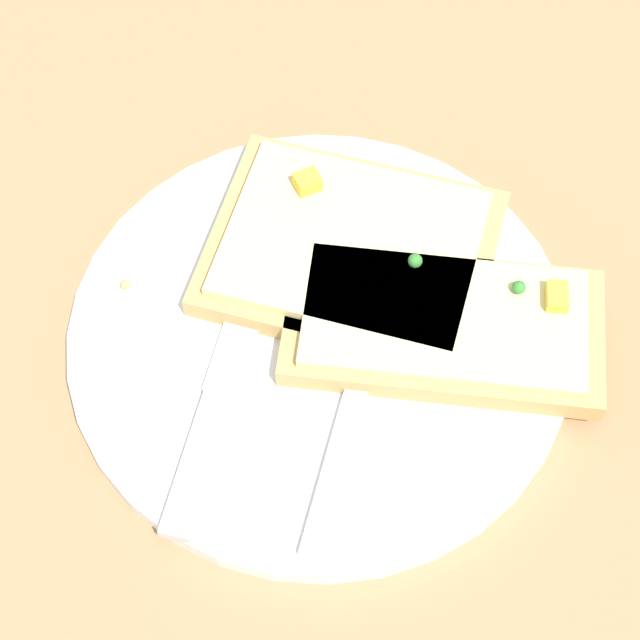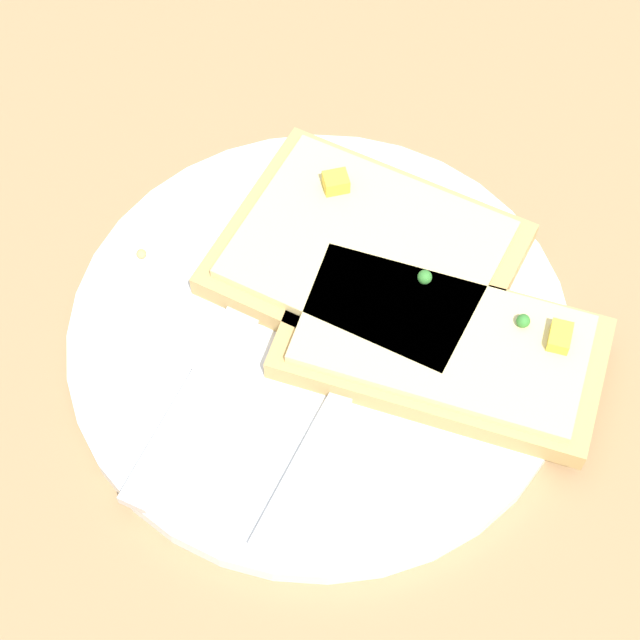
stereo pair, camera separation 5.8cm
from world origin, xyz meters
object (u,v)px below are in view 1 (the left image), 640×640
object	(u,v)px
knife	(224,381)
pizza_slice_corner	(444,325)
fork	(364,363)
plate	(320,335)
pizza_slice_main	(356,252)

from	to	relation	value
knife	pizza_slice_corner	xyz separation A→B (m)	(0.10, 0.07, 0.01)
fork	knife	distance (m)	0.08
plate	knife	size ratio (longest dim) A/B	1.30
fork	knife	size ratio (longest dim) A/B	0.93
knife	pizza_slice_main	size ratio (longest dim) A/B	1.28
knife	pizza_slice_main	xyz separation A→B (m)	(0.04, 0.10, 0.01)
knife	pizza_slice_main	distance (m)	0.11
plate	fork	distance (m)	0.03
fork	plate	bearing A→B (deg)	61.35
plate	fork	size ratio (longest dim) A/B	1.40
knife	pizza_slice_corner	distance (m)	0.12
plate	pizza_slice_main	xyz separation A→B (m)	(0.00, 0.05, 0.02)
fork	knife	world-z (taller)	knife
knife	fork	bearing A→B (deg)	-68.62
fork	pizza_slice_main	distance (m)	0.07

